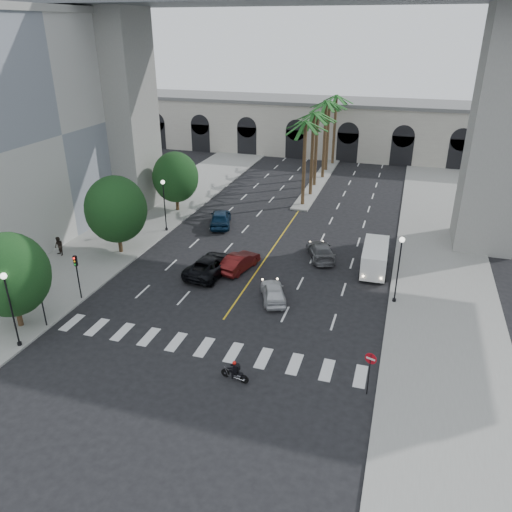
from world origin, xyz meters
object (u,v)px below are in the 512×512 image
at_px(traffic_signal_near, 41,295).
at_px(car_c, 211,265).
at_px(lamp_post_left_near, 10,304).
at_px(car_a, 273,292).
at_px(car_e, 220,218).
at_px(traffic_signal_far, 77,270).
at_px(pedestrian_b, 59,246).
at_px(lamp_post_left_far, 164,201).
at_px(car_b, 239,262).
at_px(cargo_van, 375,258).
at_px(motorcycle_rider, 235,372).
at_px(pedestrian_a, 44,282).
at_px(do_not_enter_sign, 370,365).
at_px(lamp_post_right, 399,264).
at_px(car_d, 321,251).

xyz_separation_m(traffic_signal_near, car_c, (7.77, 11.00, -1.71)).
xyz_separation_m(lamp_post_left_near, traffic_signal_near, (0.10, 2.50, -0.71)).
relative_size(car_a, car_e, 0.81).
xyz_separation_m(traffic_signal_far, car_c, (7.77, 7.00, -1.71)).
xyz_separation_m(traffic_signal_near, pedestrian_b, (-6.49, 10.15, -1.49)).
bearing_deg(lamp_post_left_far, car_e, 33.98).
bearing_deg(car_b, traffic_signal_near, 65.35).
xyz_separation_m(traffic_signal_near, car_e, (4.55, 21.63, -1.65)).
distance_m(cargo_van, pedestrian_b, 27.75).
relative_size(car_c, cargo_van, 1.06).
bearing_deg(car_a, motorcycle_rider, 70.15).
distance_m(traffic_signal_far, motorcycle_rider, 15.48).
relative_size(pedestrian_a, pedestrian_b, 1.10).
xyz_separation_m(lamp_post_left_far, pedestrian_a, (-3.02, -14.64, -2.12)).
relative_size(lamp_post_left_far, car_a, 1.30).
bearing_deg(do_not_enter_sign, lamp_post_left_near, -156.67).
relative_size(lamp_post_left_near, motorcycle_rider, 2.96).
bearing_deg(lamp_post_left_far, lamp_post_right, -19.33).
distance_m(lamp_post_left_near, traffic_signal_near, 2.60).
bearing_deg(pedestrian_b, car_e, 69.79).
xyz_separation_m(motorcycle_rider, do_not_enter_sign, (7.48, 1.03, 1.42)).
xyz_separation_m(car_c, car_d, (8.18, 5.77, -0.09)).
height_order(car_b, car_c, car_c).
bearing_deg(cargo_van, lamp_post_left_far, 170.23).
relative_size(lamp_post_left_far, traffic_signal_far, 1.47).
distance_m(car_e, pedestrian_b, 15.93).
bearing_deg(traffic_signal_near, motorcycle_rider, -6.01).
xyz_separation_m(cargo_van, do_not_enter_sign, (1.07, -15.95, 0.73)).
distance_m(lamp_post_right, pedestrian_b, 29.27).
bearing_deg(lamp_post_right, motorcycle_rider, -124.86).
height_order(lamp_post_left_far, traffic_signal_far, lamp_post_left_far).
relative_size(car_d, pedestrian_b, 2.82).
bearing_deg(car_b, car_c, 48.24).
bearing_deg(do_not_enter_sign, motorcycle_rider, -154.10).
xyz_separation_m(lamp_post_right, car_c, (-14.93, 0.50, -2.42)).
bearing_deg(cargo_van, lamp_post_left_near, -140.73).
relative_size(traffic_signal_near, cargo_van, 0.67).
bearing_deg(car_e, lamp_post_right, 130.83).
bearing_deg(car_c, motorcycle_rider, 125.52).
xyz_separation_m(lamp_post_left_far, car_d, (16.06, -1.73, -2.51)).
relative_size(lamp_post_left_far, cargo_van, 0.98).
relative_size(car_b, car_e, 0.89).
bearing_deg(lamp_post_left_far, cargo_van, -8.27).
height_order(traffic_signal_far, pedestrian_a, traffic_signal_far).
bearing_deg(lamp_post_left_far, car_d, -6.16).
xyz_separation_m(car_d, pedestrian_a, (-19.08, -12.91, 0.39)).
bearing_deg(car_e, car_a, 107.36).
height_order(traffic_signal_near, car_a, traffic_signal_near).
height_order(motorcycle_rider, car_e, car_e).
height_order(traffic_signal_near, cargo_van, traffic_signal_near).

